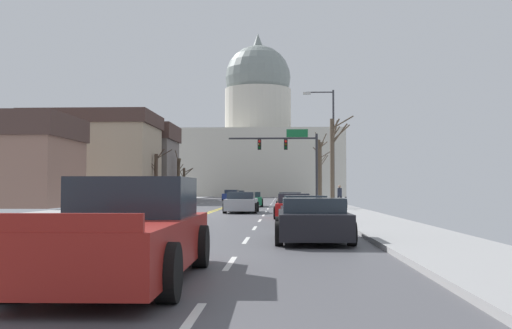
{
  "coord_description": "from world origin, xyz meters",
  "views": [
    {
      "loc": [
        4.55,
        -35.88,
        1.5
      ],
      "look_at": [
        1.36,
        35.29,
        4.4
      ],
      "focal_mm": 41.13,
      "sensor_mm": 36.0,
      "label": 1
    }
  ],
  "objects_px": {
    "signal_gantry": "(291,151)",
    "street_lamp_right": "(330,138)",
    "pedestrian_00": "(340,195)",
    "sedan_oncoming_02": "(238,195)",
    "sedan_near_05": "(312,221)",
    "bicycle_parked": "(346,204)",
    "sedan_near_03": "(294,207)",
    "sedan_oncoming_01": "(231,195)",
    "sedan_near_00": "(251,200)",
    "sedan_near_01": "(290,201)",
    "sedan_near_04": "(305,212)",
    "pickup_truck_near_06": "(125,234)",
    "sedan_near_02": "(242,203)",
    "sedan_oncoming_00": "(185,197)"
  },
  "relations": [
    {
      "from": "sedan_near_01",
      "to": "sedan_near_05",
      "type": "bearing_deg",
      "value": -89.4
    },
    {
      "from": "sedan_oncoming_01",
      "to": "pedestrian_00",
      "type": "bearing_deg",
      "value": -69.99
    },
    {
      "from": "sedan_oncoming_00",
      "to": "sedan_oncoming_01",
      "type": "bearing_deg",
      "value": 74.69
    },
    {
      "from": "sedan_near_04",
      "to": "sedan_oncoming_01",
      "type": "xyz_separation_m",
      "value": [
        -7.23,
        49.5,
        0.05
      ]
    },
    {
      "from": "pickup_truck_near_06",
      "to": "pedestrian_00",
      "type": "xyz_separation_m",
      "value": [
        6.85,
        34.31,
        0.27
      ]
    },
    {
      "from": "sedan_near_01",
      "to": "bicycle_parked",
      "type": "height_order",
      "value": "sedan_near_01"
    },
    {
      "from": "sedan_near_00",
      "to": "sedan_near_05",
      "type": "bearing_deg",
      "value": -83.82
    },
    {
      "from": "sedan_near_05",
      "to": "pedestrian_00",
      "type": "xyz_separation_m",
      "value": [
        3.42,
        27.19,
        0.44
      ]
    },
    {
      "from": "sedan_near_01",
      "to": "sedan_oncoming_00",
      "type": "xyz_separation_m",
      "value": [
        -10.56,
        17.39,
        -0.01
      ]
    },
    {
      "from": "sedan_near_04",
      "to": "sedan_oncoming_01",
      "type": "height_order",
      "value": "sedan_oncoming_01"
    },
    {
      "from": "sedan_near_04",
      "to": "bicycle_parked",
      "type": "bearing_deg",
      "value": 77.73
    },
    {
      "from": "sedan_near_01",
      "to": "sedan_oncoming_01",
      "type": "bearing_deg",
      "value": 102.7
    },
    {
      "from": "sedan_near_00",
      "to": "sedan_near_01",
      "type": "height_order",
      "value": "sedan_near_01"
    },
    {
      "from": "signal_gantry",
      "to": "pedestrian_00",
      "type": "relative_size",
      "value": 4.94
    },
    {
      "from": "sedan_near_05",
      "to": "pickup_truck_near_06",
      "type": "xyz_separation_m",
      "value": [
        -3.43,
        -7.12,
        0.17
      ]
    },
    {
      "from": "sedan_oncoming_02",
      "to": "sedan_near_05",
      "type": "bearing_deg",
      "value": -83.96
    },
    {
      "from": "pickup_truck_near_06",
      "to": "sedan_oncoming_02",
      "type": "xyz_separation_m",
      "value": [
        -3.71,
        74.55,
        -0.2
      ]
    },
    {
      "from": "signal_gantry",
      "to": "sedan_near_04",
      "type": "relative_size",
      "value": 1.77
    },
    {
      "from": "sedan_near_05",
      "to": "sedan_near_02",
      "type": "bearing_deg",
      "value": 99.76
    },
    {
      "from": "sedan_near_01",
      "to": "sedan_near_03",
      "type": "bearing_deg",
      "value": -89.87
    },
    {
      "from": "sedan_near_01",
      "to": "sedan_near_02",
      "type": "relative_size",
      "value": 0.97
    },
    {
      "from": "sedan_near_04",
      "to": "pickup_truck_near_06",
      "type": "xyz_separation_m",
      "value": [
        -3.47,
        -13.93,
        0.18
      ]
    },
    {
      "from": "sedan_oncoming_02",
      "to": "bicycle_parked",
      "type": "height_order",
      "value": "sedan_oncoming_02"
    },
    {
      "from": "sedan_near_01",
      "to": "sedan_near_03",
      "type": "xyz_separation_m",
      "value": [
        0.03,
        -12.54,
        -0.01
      ]
    },
    {
      "from": "street_lamp_right",
      "to": "sedan_oncoming_02",
      "type": "height_order",
      "value": "street_lamp_right"
    },
    {
      "from": "sedan_near_04",
      "to": "pickup_truck_near_06",
      "type": "bearing_deg",
      "value": -103.98
    },
    {
      "from": "sedan_near_03",
      "to": "pedestrian_00",
      "type": "distance_m",
      "value": 14.58
    },
    {
      "from": "sedan_near_00",
      "to": "sedan_oncoming_02",
      "type": "distance_m",
      "value": 35.89
    },
    {
      "from": "sedan_near_01",
      "to": "sedan_near_04",
      "type": "relative_size",
      "value": 0.99
    },
    {
      "from": "sedan_near_03",
      "to": "sedan_near_04",
      "type": "height_order",
      "value": "sedan_near_03"
    },
    {
      "from": "sedan_near_04",
      "to": "sedan_oncoming_00",
      "type": "distance_m",
      "value": 37.79
    },
    {
      "from": "pedestrian_00",
      "to": "sedan_near_03",
      "type": "bearing_deg",
      "value": -104.54
    },
    {
      "from": "bicycle_parked",
      "to": "street_lamp_right",
      "type": "bearing_deg",
      "value": 101.64
    },
    {
      "from": "sedan_near_02",
      "to": "sedan_oncoming_01",
      "type": "xyz_separation_m",
      "value": [
        -3.81,
        36.73,
        0.01
      ]
    },
    {
      "from": "sedan_near_03",
      "to": "sedan_oncoming_01",
      "type": "bearing_deg",
      "value": 99.13
    },
    {
      "from": "sedan_near_01",
      "to": "sedan_oncoming_00",
      "type": "height_order",
      "value": "sedan_oncoming_00"
    },
    {
      "from": "street_lamp_right",
      "to": "sedan_near_01",
      "type": "bearing_deg",
      "value": 168.72
    },
    {
      "from": "street_lamp_right",
      "to": "sedan_oncoming_02",
      "type": "xyz_separation_m",
      "value": [
        -9.67,
        42.37,
        -4.51
      ]
    },
    {
      "from": "signal_gantry",
      "to": "street_lamp_right",
      "type": "bearing_deg",
      "value": -75.85
    },
    {
      "from": "sedan_near_04",
      "to": "sedan_oncoming_00",
      "type": "relative_size",
      "value": 0.95
    },
    {
      "from": "sedan_oncoming_00",
      "to": "pedestrian_00",
      "type": "height_order",
      "value": "pedestrian_00"
    },
    {
      "from": "street_lamp_right",
      "to": "sedan_near_03",
      "type": "bearing_deg",
      "value": -103.01
    },
    {
      "from": "pickup_truck_near_06",
      "to": "sedan_near_00",
      "type": "bearing_deg",
      "value": 90.01
    },
    {
      "from": "sedan_near_03",
      "to": "sedan_near_05",
      "type": "distance_m",
      "value": 13.09
    },
    {
      "from": "sedan_near_00",
      "to": "bicycle_parked",
      "type": "height_order",
      "value": "sedan_near_00"
    },
    {
      "from": "sedan_near_02",
      "to": "sedan_near_05",
      "type": "xyz_separation_m",
      "value": [
        3.37,
        -19.59,
        -0.02
      ]
    },
    {
      "from": "pedestrian_00",
      "to": "sedan_oncoming_02",
      "type": "bearing_deg",
      "value": 104.7
    },
    {
      "from": "sedan_near_00",
      "to": "sedan_near_01",
      "type": "distance_m",
      "value": 6.88
    },
    {
      "from": "signal_gantry",
      "to": "street_lamp_right",
      "type": "distance_m",
      "value": 10.49
    },
    {
      "from": "signal_gantry",
      "to": "sedan_oncoming_00",
      "type": "relative_size",
      "value": 1.69
    }
  ]
}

